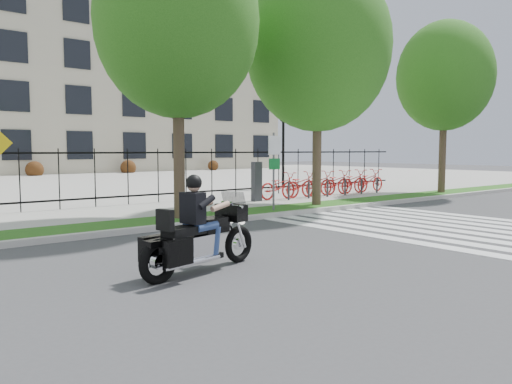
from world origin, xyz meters
TOP-DOWN VIEW (x-y plane):
  - ground at (0.00, 0.00)m, footprint 120.00×120.00m
  - curb at (0.00, 4.10)m, footprint 60.00×0.20m
  - grass_verge at (0.00, 4.95)m, footprint 60.00×1.50m
  - sidewalk at (0.00, 7.45)m, footprint 60.00×3.50m
  - plaza at (0.00, 25.00)m, footprint 80.00×34.00m
  - crosswalk_stripes at (4.83, 0.00)m, footprint 5.70×8.00m
  - iron_fence at (0.00, 9.20)m, footprint 30.00×0.06m
  - lamp_post_right at (10.00, 12.00)m, footprint 1.06×0.70m
  - street_tree_1 at (-0.38, 4.95)m, footprint 4.62×4.62m
  - street_tree_2 at (5.24, 4.95)m, footprint 5.12×5.12m
  - street_tree_3 at (13.48, 4.95)m, footprint 4.31×4.31m
  - bike_share_station at (8.20, 7.20)m, footprint 7.89×0.89m
  - sign_pole_regulatory at (2.89, 4.58)m, footprint 0.50×0.09m
  - motorcycle_rider at (-3.06, -0.34)m, footprint 2.60×1.04m

SIDE VIEW (x-z plane):
  - ground at x=0.00m, z-range 0.00..0.00m
  - crosswalk_stripes at x=4.83m, z-range 0.00..0.01m
  - plaza at x=0.00m, z-range 0.00..0.10m
  - curb at x=0.00m, z-range 0.00..0.15m
  - grass_verge at x=0.00m, z-range 0.00..0.15m
  - sidewalk at x=0.00m, z-range 0.00..0.15m
  - motorcycle_rider at x=-3.06m, z-range -0.34..1.69m
  - bike_share_station at x=8.20m, z-range -0.07..1.43m
  - iron_fence at x=0.00m, z-range 0.15..2.15m
  - sign_pole_regulatory at x=2.89m, z-range 0.49..2.99m
  - lamp_post_right at x=10.00m, z-range 1.08..5.33m
  - street_tree_3 at x=13.48m, z-range 1.54..9.32m
  - street_tree_1 at x=-0.38m, z-range 1.55..9.69m
  - street_tree_2 at x=5.24m, z-range 1.43..9.90m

